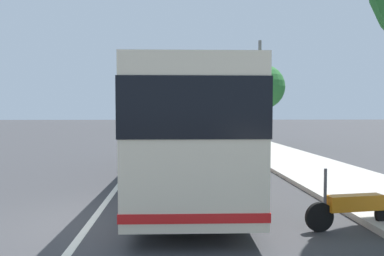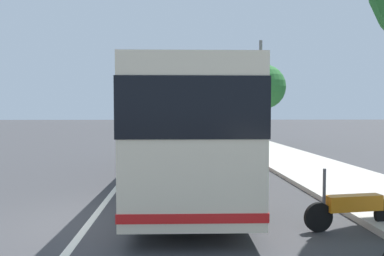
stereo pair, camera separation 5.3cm
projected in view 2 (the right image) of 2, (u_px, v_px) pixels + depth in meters
The scene contains 12 objects.
ground_plane at pixel (91, 222), 7.31m from camera, with size 220.00×220.00×0.00m, color #38383A.
sidewalk_curb at pixel (283, 157), 17.68m from camera, with size 110.00×3.60×0.14m, color #B2ADA3.
lane_divider_line at pixel (139, 159), 17.29m from camera, with size 110.00×0.16×0.01m, color silver.
coach_bus at pixel (188, 125), 11.52m from camera, with size 12.12×2.85×3.33m.
motorcycle_nearest_curb at pixel (353, 207), 6.80m from camera, with size 0.38×2.10×1.24m.
car_ahead_same_lane at pixel (145, 126), 41.12m from camera, with size 4.15×1.93×1.49m.
car_oncoming at pixel (146, 124), 52.23m from camera, with size 4.46×2.08×1.45m.
car_far_distant at pixel (180, 128), 37.50m from camera, with size 4.66×1.85×1.43m.
car_side_street at pixel (140, 124), 46.64m from camera, with size 4.78×2.23×1.59m.
roadside_tree_mid_block at pixel (263, 87), 22.98m from camera, with size 2.97×2.97×5.55m.
roadside_tree_far_block at pixel (255, 79), 26.44m from camera, with size 3.07×3.07×6.50m.
utility_pole at pixel (260, 94), 23.69m from camera, with size 0.22×0.22×7.30m, color slate.
Camera 2 is at (-7.32, -1.78, 2.32)m, focal length 32.08 mm.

